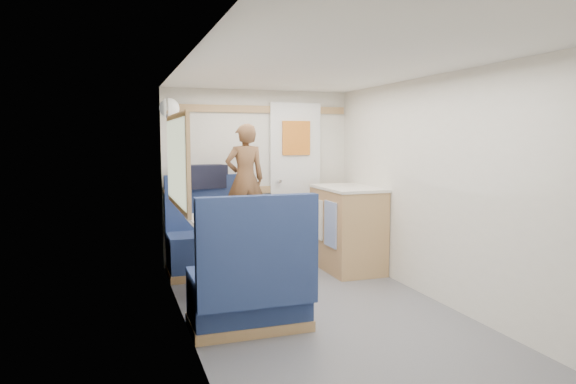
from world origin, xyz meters
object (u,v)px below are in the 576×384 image
object	(u,v)px
bench_near	(251,291)
orange_fruit	(242,214)
tumbler_left	(206,218)
bench_far	(210,246)
pepper_grinder	(228,212)
dinette_table	(226,236)
dome_light	(169,108)
bread_loaf	(232,208)
cheese_block	(232,218)
person	(245,179)
beer_glass	(239,210)
galley_counter	(347,228)
tray	(240,223)
wine_glass	(217,209)
duffel_bag	(201,177)
tumbler_mid	(217,209)

from	to	relation	value
bench_near	orange_fruit	size ratio (longest dim) A/B	14.43
tumbler_left	bench_near	bearing A→B (deg)	-69.98
bench_far	pepper_grinder	distance (m)	0.85
dinette_table	pepper_grinder	bearing A→B (deg)	71.58
orange_fruit	tumbler_left	distance (m)	0.39
dome_light	bread_loaf	bearing A→B (deg)	-46.61
dinette_table	bread_loaf	bearing A→B (deg)	68.31
cheese_block	bread_loaf	distance (m)	0.47
person	beer_glass	bearing A→B (deg)	68.05
galley_counter	bread_loaf	size ratio (longest dim) A/B	3.46
dome_light	tray	world-z (taller)	dome_light
beer_glass	wine_glass	bearing A→B (deg)	-127.43
dinette_table	galley_counter	distance (m)	1.57
person	orange_fruit	bearing A→B (deg)	72.10
bread_loaf	person	bearing A→B (deg)	58.98
duffel_bag	orange_fruit	bearing A→B (deg)	-90.59
dinette_table	pepper_grinder	xyz separation A→B (m)	(0.05, 0.15, 0.20)
tumbler_left	wine_glass	bearing A→B (deg)	31.22
wine_glass	beer_glass	distance (m)	0.47
cheese_block	pepper_grinder	size ratio (longest dim) A/B	1.16
bench_far	cheese_block	bearing A→B (deg)	-88.62
bench_far	bread_loaf	world-z (taller)	bench_far
bench_near	tumbler_left	world-z (taller)	bench_near
beer_glass	pepper_grinder	bearing A→B (deg)	-160.95
bench_near	tray	xyz separation A→B (m)	(0.06, 0.58, 0.43)
tumbler_left	galley_counter	bearing A→B (deg)	25.21
cheese_block	tumbler_mid	size ratio (longest dim) A/B	0.98
bench_far	person	xyz separation A→B (m)	(0.35, -0.17, 0.72)
dinette_table	beer_glass	size ratio (longest dim) A/B	8.44
dinette_table	tumbler_mid	bearing A→B (deg)	95.25
bench_near	bread_loaf	world-z (taller)	bench_near
bench_near	pepper_grinder	size ratio (longest dim) A/B	11.44
bench_far	cheese_block	xyz separation A→B (m)	(0.02, -1.02, 0.46)
tumbler_left	pepper_grinder	size ratio (longest dim) A/B	1.21
cheese_block	pepper_grinder	distance (m)	0.31
pepper_grinder	dinette_table	bearing A→B (deg)	-108.42
dome_light	pepper_grinder	size ratio (longest dim) A/B	2.18
galley_counter	duffel_bag	world-z (taller)	duffel_bag
person	wine_glass	xyz separation A→B (m)	(-0.47, -0.87, -0.18)
tumbler_left	bread_loaf	world-z (taller)	same
duffel_bag	beer_glass	bearing A→B (deg)	-86.15
orange_fruit	cheese_block	size ratio (longest dim) A/B	0.68
galley_counter	wine_glass	distance (m)	1.79
dome_light	bread_loaf	size ratio (longest dim) A/B	0.75
orange_fruit	cheese_block	world-z (taller)	orange_fruit
dome_light	tumbler_mid	world-z (taller)	dome_light
pepper_grinder	bread_loaf	distance (m)	0.17
bench_far	tray	bearing A→B (deg)	-86.86
tray	tumbler_left	world-z (taller)	tumbler_left
dome_light	person	xyz separation A→B (m)	(0.74, -0.16, -0.73)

